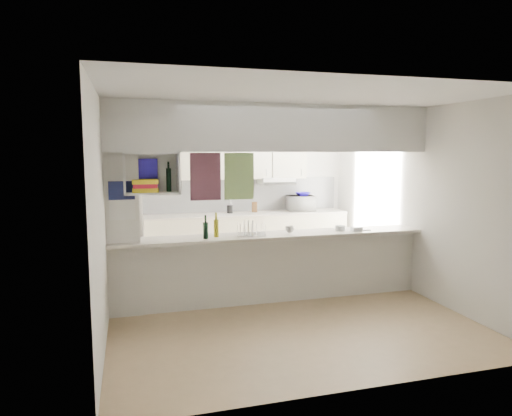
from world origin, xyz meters
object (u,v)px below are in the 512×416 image
object	(u,v)px
microwave	(301,203)
dish_rack	(251,229)
bowl	(303,194)
wine_bottles	(211,229)

from	to	relation	value
microwave	dish_rack	bearing A→B (deg)	60.60
bowl	dish_rack	size ratio (longest dim) A/B	0.62
dish_rack	wine_bottles	xyz separation A→B (m)	(-0.54, -0.05, 0.04)
bowl	dish_rack	world-z (taller)	bowl
microwave	wine_bottles	xyz separation A→B (m)	(-2.06, -2.19, -0.02)
wine_bottles	bowl	bearing A→B (deg)	46.01
bowl	dish_rack	xyz separation A→B (m)	(-1.55, -2.11, -0.23)
microwave	bowl	world-z (taller)	bowl
microwave	dish_rack	distance (m)	2.63
microwave	bowl	xyz separation A→B (m)	(0.03, -0.03, 0.17)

